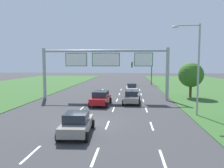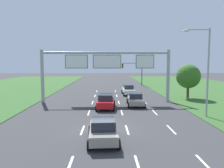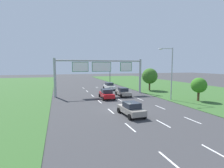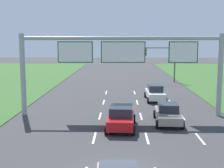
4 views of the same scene
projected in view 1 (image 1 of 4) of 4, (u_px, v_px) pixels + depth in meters
name	position (u px, v px, depth m)	size (l,w,h in m)	color
ground_plane	(86.00, 124.00, 17.57)	(200.00, 200.00, 0.00)	#38383A
lane_dashes_inner_left	(74.00, 115.00, 20.69)	(0.14, 44.40, 0.01)	white
lane_dashes_inner_right	(111.00, 116.00, 20.39)	(0.14, 44.40, 0.01)	white
lane_dashes_slip	(149.00, 117.00, 20.09)	(0.14, 44.40, 0.01)	white
car_near_red	(77.00, 123.00, 15.03)	(2.18, 4.19, 1.55)	gray
car_lead_silver	(132.00, 97.00, 27.01)	(2.24, 4.52, 1.54)	gray
car_mid_lane	(101.00, 98.00, 25.77)	(2.30, 4.51, 1.65)	red
car_far_ahead	(132.00, 88.00, 36.21)	(2.07, 4.50, 1.67)	white
sign_gantry	(105.00, 63.00, 29.41)	(17.24, 0.44, 7.00)	#9EA0A5
traffic_light_mast	(143.00, 68.00, 50.10)	(4.76, 0.49, 5.60)	#47494F
street_lamp	(194.00, 61.00, 20.12)	(2.61, 0.32, 8.50)	#9EA0A5
roadside_tree_mid	(191.00, 75.00, 31.10)	(3.52, 3.52, 5.07)	#513823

